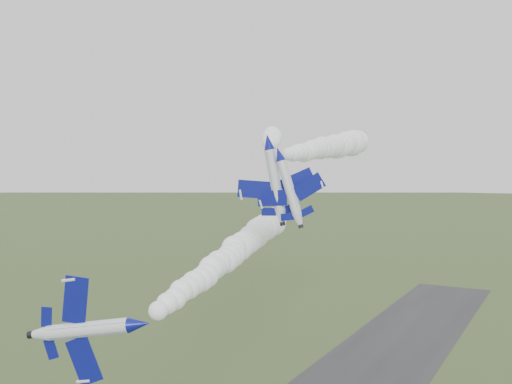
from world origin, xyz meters
TOP-DOWN VIEW (x-y plane):
  - jet_lead at (4.12, -11.51)m, footprint 4.91×10.89m
  - smoke_trail_jet_lead at (-6.28, 21.72)m, footprint 25.57×62.54m
  - jet_pair_left at (-0.19, 19.62)m, footprint 10.20×11.81m
  - smoke_trail_jet_pair_left at (-18.29, 55.59)m, footprint 35.47×69.07m
  - jet_pair_right at (1.36, 19.74)m, footprint 9.08×11.15m
  - smoke_trail_jet_pair_right at (-5.50, 56.28)m, footprint 20.13×69.87m

SIDE VIEW (x-z plane):
  - jet_lead at x=4.12m, z-range 24.05..33.20m
  - smoke_trail_jet_lead at x=-6.28m, z-range 27.72..32.53m
  - jet_pair_right at x=1.36m, z-range 41.75..45.31m
  - jet_pair_left at x=-0.19m, z-range 43.48..46.90m
  - smoke_trail_jet_pair_right at x=-5.50m, z-range 42.97..48.75m
  - smoke_trail_jet_pair_left at x=-18.29m, z-range 45.40..50.03m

